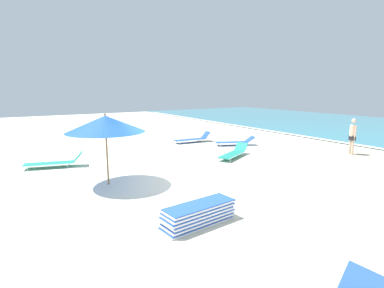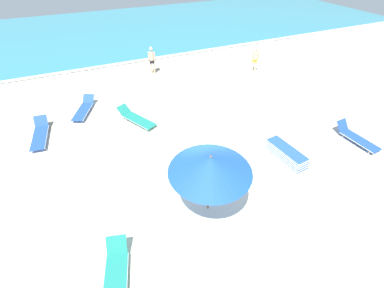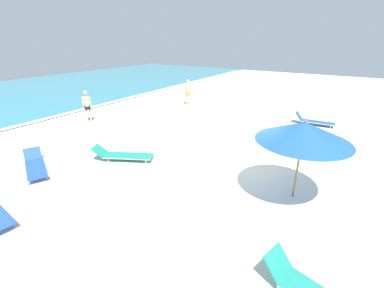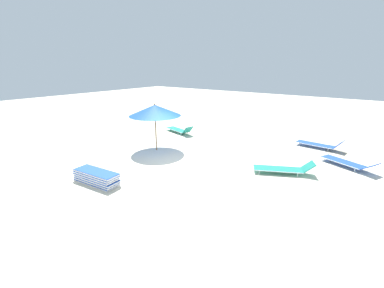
{
  "view_description": "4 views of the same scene",
  "coord_description": "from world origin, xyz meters",
  "px_view_note": "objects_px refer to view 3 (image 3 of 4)",
  "views": [
    {
      "loc": [
        8.91,
        -4.7,
        3.19
      ],
      "look_at": [
        -0.87,
        1.35,
        1.05
      ],
      "focal_mm": 28.0,
      "sensor_mm": 36.0,
      "label": 1
    },
    {
      "loc": [
        -3.51,
        -6.78,
        7.27
      ],
      "look_at": [
        -0.24,
        0.59,
        0.71
      ],
      "focal_mm": 24.0,
      "sensor_mm": 36.0,
      "label": 2
    },
    {
      "loc": [
        -7.93,
        -2.92,
        4.39
      ],
      "look_at": [
        -0.69,
        1.63,
        0.86
      ],
      "focal_mm": 24.0,
      "sensor_mm": 36.0,
      "label": 3
    },
    {
      "loc": [
        8.13,
        6.89,
        4.2
      ],
      "look_at": [
        -0.01,
        0.85,
        1.05
      ],
      "focal_mm": 24.0,
      "sensor_mm": 36.0,
      "label": 4
    }
  ],
  "objects_px": {
    "sun_lounger_near_water_right": "(314,121)",
    "beachgoer_shoreline_child": "(188,91)",
    "beach_umbrella": "(304,132)",
    "sun_lounger_under_umbrella": "(123,155)",
    "sun_lounger_beside_umbrella": "(35,165)",
    "lounger_stack": "(292,140)",
    "beachgoer_wading_adult": "(87,104)"
  },
  "relations": [
    {
      "from": "sun_lounger_near_water_right",
      "to": "beachgoer_shoreline_child",
      "type": "distance_m",
      "value": 8.34
    },
    {
      "from": "beach_umbrella",
      "to": "sun_lounger_under_umbrella",
      "type": "bearing_deg",
      "value": 98.4
    },
    {
      "from": "sun_lounger_beside_umbrella",
      "to": "beachgoer_shoreline_child",
      "type": "xyz_separation_m",
      "value": [
        11.16,
        0.74,
        0.79
      ]
    },
    {
      "from": "sun_lounger_beside_umbrella",
      "to": "beachgoer_shoreline_child",
      "type": "height_order",
      "value": "beachgoer_shoreline_child"
    },
    {
      "from": "lounger_stack",
      "to": "sun_lounger_beside_umbrella",
      "type": "height_order",
      "value": "sun_lounger_beside_umbrella"
    },
    {
      "from": "sun_lounger_near_water_right",
      "to": "beachgoer_wading_adult",
      "type": "bearing_deg",
      "value": 116.35
    },
    {
      "from": "lounger_stack",
      "to": "sun_lounger_under_umbrella",
      "type": "height_order",
      "value": "sun_lounger_under_umbrella"
    },
    {
      "from": "sun_lounger_near_water_right",
      "to": "lounger_stack",
      "type": "bearing_deg",
      "value": 171.42
    },
    {
      "from": "beach_umbrella",
      "to": "beachgoer_wading_adult",
      "type": "bearing_deg",
      "value": 82.02
    },
    {
      "from": "beach_umbrella",
      "to": "sun_lounger_beside_umbrella",
      "type": "relative_size",
      "value": 1.14
    },
    {
      "from": "sun_lounger_beside_umbrella",
      "to": "lounger_stack",
      "type": "bearing_deg",
      "value": -20.49
    },
    {
      "from": "sun_lounger_under_umbrella",
      "to": "beachgoer_shoreline_child",
      "type": "distance_m",
      "value": 9.31
    },
    {
      "from": "lounger_stack",
      "to": "sun_lounger_near_water_right",
      "type": "relative_size",
      "value": 0.96
    },
    {
      "from": "sun_lounger_beside_umbrella",
      "to": "sun_lounger_near_water_right",
      "type": "relative_size",
      "value": 1.09
    },
    {
      "from": "beach_umbrella",
      "to": "beachgoer_wading_adult",
      "type": "relative_size",
      "value": 1.45
    },
    {
      "from": "beachgoer_wading_adult",
      "to": "sun_lounger_beside_umbrella",
      "type": "bearing_deg",
      "value": 58.57
    },
    {
      "from": "beach_umbrella",
      "to": "beachgoer_shoreline_child",
      "type": "xyz_separation_m",
      "value": [
        7.96,
        8.9,
        -1.05
      ]
    },
    {
      "from": "sun_lounger_beside_umbrella",
      "to": "beach_umbrella",
      "type": "bearing_deg",
      "value": -44.45
    },
    {
      "from": "beach_umbrella",
      "to": "sun_lounger_near_water_right",
      "type": "xyz_separation_m",
      "value": [
        7.78,
        0.6,
        -1.83
      ]
    },
    {
      "from": "beach_umbrella",
      "to": "sun_lounger_near_water_right",
      "type": "height_order",
      "value": "beach_umbrella"
    },
    {
      "from": "sun_lounger_near_water_right",
      "to": "beach_umbrella",
      "type": "bearing_deg",
      "value": -178.76
    },
    {
      "from": "beachgoer_wading_adult",
      "to": "beachgoer_shoreline_child",
      "type": "bearing_deg",
      "value": -178.19
    },
    {
      "from": "sun_lounger_beside_umbrella",
      "to": "beachgoer_wading_adult",
      "type": "xyz_separation_m",
      "value": [
        4.82,
        3.32,
        0.79
      ]
    },
    {
      "from": "sun_lounger_beside_umbrella",
      "to": "sun_lounger_near_water_right",
      "type": "distance_m",
      "value": 13.34
    },
    {
      "from": "sun_lounger_under_umbrella",
      "to": "lounger_stack",
      "type": "bearing_deg",
      "value": -73.27
    },
    {
      "from": "sun_lounger_under_umbrella",
      "to": "beachgoer_wading_adult",
      "type": "height_order",
      "value": "beachgoer_wading_adult"
    },
    {
      "from": "beachgoer_wading_adult",
      "to": "sun_lounger_under_umbrella",
      "type": "bearing_deg",
      "value": 88.61
    },
    {
      "from": "sun_lounger_under_umbrella",
      "to": "sun_lounger_beside_umbrella",
      "type": "bearing_deg",
      "value": 111.79
    },
    {
      "from": "beachgoer_wading_adult",
      "to": "beachgoer_shoreline_child",
      "type": "xyz_separation_m",
      "value": [
        6.35,
        -2.58,
        0.0
      ]
    },
    {
      "from": "sun_lounger_beside_umbrella",
      "to": "sun_lounger_near_water_right",
      "type": "bearing_deg",
      "value": -10.43
    },
    {
      "from": "sun_lounger_under_umbrella",
      "to": "sun_lounger_near_water_right",
      "type": "distance_m",
      "value": 10.32
    },
    {
      "from": "beach_umbrella",
      "to": "beachgoer_shoreline_child",
      "type": "relative_size",
      "value": 1.45
    }
  ]
}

